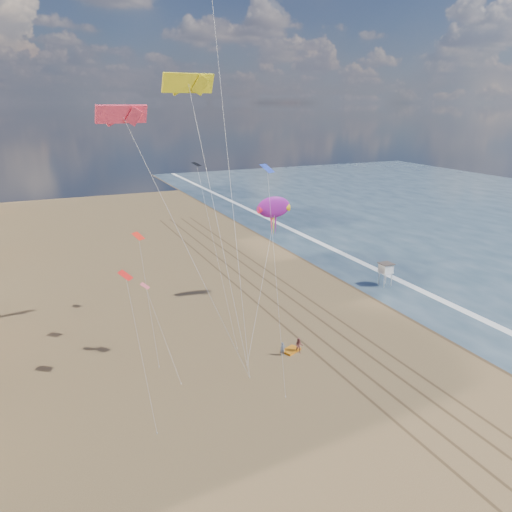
{
  "coord_description": "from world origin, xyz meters",
  "views": [
    {
      "loc": [
        -27.72,
        -25.34,
        26.79
      ],
      "look_at": [
        -4.76,
        26.0,
        9.5
      ],
      "focal_mm": 35.0,
      "sensor_mm": 36.0,
      "label": 1
    }
  ],
  "objects": [
    {
      "name": "small_kites",
      "position": [
        -14.75,
        24.21,
        14.84
      ],
      "size": [
        15.2,
        16.61,
        13.34
      ],
      "color": "#FF2615",
      "rests_on": "ground"
    },
    {
      "name": "lifeguard_stand",
      "position": [
        19.64,
        32.16,
        2.75
      ],
      "size": [
        1.98,
        1.98,
        3.57
      ],
      "color": "white",
      "rests_on": "ground"
    },
    {
      "name": "tracks",
      "position": [
        2.55,
        30.0,
        0.01
      ],
      "size": [
        7.68,
        120.0,
        0.01
      ],
      "color": "brown",
      "rests_on": "ground"
    },
    {
      "name": "parafoils",
      "position": [
        -12.61,
        25.98,
        32.9
      ],
      "size": [
        16.44,
        13.89,
        17.94
      ],
      "color": "black",
      "rests_on": "ground"
    },
    {
      "name": "show_kite",
      "position": [
        1.59,
        34.33,
        13.24
      ],
      "size": [
        7.79,
        8.59,
        22.97
      ],
      "color": "purple",
      "rests_on": "ground"
    },
    {
      "name": "ground",
      "position": [
        0.0,
        0.0,
        0.0
      ],
      "size": [
        260.0,
        260.0,
        0.0
      ],
      "primitive_type": "plane",
      "color": "brown",
      "rests_on": "ground"
    },
    {
      "name": "kite_flyer_b",
      "position": [
        -2.87,
        18.47,
        0.91
      ],
      "size": [
        1.11,
        1.04,
        1.83
      ],
      "primitive_type": "imported",
      "rotation": [
        0.0,
        0.0,
        -0.52
      ],
      "color": "#99544E",
      "rests_on": "ground"
    },
    {
      "name": "foam",
      "position": [
        23.2,
        40.0,
        0.0
      ],
      "size": [
        260.0,
        260.0,
        0.0
      ],
      "primitive_type": "plane",
      "color": "white",
      "rests_on": "ground"
    },
    {
      "name": "kite_flyer_a",
      "position": [
        -4.77,
        18.75,
        0.77
      ],
      "size": [
        0.58,
        0.39,
        1.55
      ],
      "primitive_type": "imported",
      "rotation": [
        0.0,
        0.0,
        -0.04
      ],
      "color": "slate",
      "rests_on": "ground"
    },
    {
      "name": "wet_sand",
      "position": [
        19.0,
        40.0,
        0.0
      ],
      "size": [
        260.0,
        260.0,
        0.0
      ],
      "primitive_type": "plane",
      "color": "#42301E",
      "rests_on": "ground"
    },
    {
      "name": "grounded_kite",
      "position": [
        -3.46,
        19.21,
        0.12
      ],
      "size": [
        2.45,
        2.08,
        0.24
      ],
      "primitive_type": "cube",
      "rotation": [
        0.0,
        0.0,
        0.43
      ],
      "color": "orange",
      "rests_on": "ground"
    }
  ]
}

